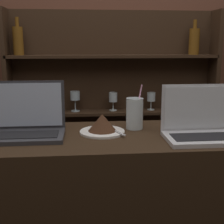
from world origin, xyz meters
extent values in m
cube|color=brown|center=(0.00, 1.24, 1.35)|extent=(7.00, 0.06, 2.70)
cube|color=#332114|center=(-0.73, 1.12, 0.80)|extent=(0.03, 0.18, 1.60)
cube|color=#332114|center=(0.74, 1.12, 0.80)|extent=(0.03, 0.18, 1.60)
cube|color=#332114|center=(0.00, 1.20, 0.80)|extent=(1.50, 0.02, 1.60)
cube|color=#332114|center=(0.00, 1.12, 0.48)|extent=(1.46, 0.18, 0.02)
cube|color=#332114|center=(0.00, 1.12, 0.88)|extent=(1.46, 0.18, 0.02)
cube|color=#332114|center=(0.00, 1.12, 1.28)|extent=(1.46, 0.18, 0.02)
cylinder|color=silver|center=(-0.55, 1.12, 0.89)|extent=(0.06, 0.06, 0.01)
cylinder|color=silver|center=(-0.55, 1.12, 0.93)|extent=(0.01, 0.01, 0.06)
cylinder|color=silver|center=(-0.55, 1.12, 0.99)|extent=(0.07, 0.07, 0.06)
cylinder|color=silver|center=(-0.27, 1.12, 0.89)|extent=(0.06, 0.06, 0.01)
cylinder|color=silver|center=(-0.27, 1.12, 0.94)|extent=(0.01, 0.01, 0.08)
cylinder|color=silver|center=(-0.27, 1.12, 1.01)|extent=(0.07, 0.07, 0.06)
cylinder|color=silver|center=(0.00, 1.12, 0.89)|extent=(0.05, 0.05, 0.01)
cylinder|color=silver|center=(0.00, 1.12, 0.93)|extent=(0.01, 0.01, 0.06)
cylinder|color=silver|center=(0.00, 1.12, 0.99)|extent=(0.06, 0.06, 0.07)
cylinder|color=silver|center=(0.28, 1.12, 0.89)|extent=(0.05, 0.05, 0.01)
cylinder|color=silver|center=(0.28, 1.12, 0.93)|extent=(0.01, 0.01, 0.06)
cylinder|color=silver|center=(0.28, 1.12, 0.99)|extent=(0.06, 0.06, 0.06)
cylinder|color=silver|center=(0.56, 1.12, 0.89)|extent=(0.06, 0.06, 0.01)
cylinder|color=silver|center=(0.56, 1.12, 0.92)|extent=(0.01, 0.01, 0.06)
cylinder|color=silver|center=(0.56, 1.12, 0.99)|extent=(0.06, 0.06, 0.07)
cylinder|color=brown|center=(-0.65, 1.12, 1.38)|extent=(0.07, 0.07, 0.19)
cylinder|color=brown|center=(-0.65, 1.12, 1.51)|extent=(0.02, 0.02, 0.06)
cylinder|color=brown|center=(0.58, 1.12, 1.38)|extent=(0.07, 0.07, 0.18)
cylinder|color=brown|center=(0.58, 1.12, 1.50)|extent=(0.03, 0.03, 0.06)
cube|color=#333338|center=(-0.46, 0.23, 0.97)|extent=(0.33, 0.21, 0.02)
cube|color=black|center=(-0.46, 0.22, 0.98)|extent=(0.28, 0.11, 0.00)
cube|color=#333338|center=(-0.46, 0.34, 1.09)|extent=(0.33, 0.00, 0.22)
cube|color=silver|center=(-0.46, 0.33, 1.09)|extent=(0.30, 0.01, 0.20)
cube|color=silver|center=(0.29, 0.14, 0.97)|extent=(0.32, 0.20, 0.02)
cube|color=black|center=(0.29, 0.13, 0.98)|extent=(0.28, 0.11, 0.00)
cube|color=silver|center=(0.29, 0.24, 1.09)|extent=(0.32, 0.00, 0.21)
cube|color=silver|center=(0.29, 0.23, 1.09)|extent=(0.30, 0.01, 0.19)
cylinder|color=white|center=(-0.13, 0.29, 0.97)|extent=(0.21, 0.21, 0.01)
cone|color=#422616|center=(-0.13, 0.29, 1.01)|extent=(0.13, 0.13, 0.08)
cube|color=#B7B7BC|center=(-0.07, 0.27, 0.98)|extent=(0.08, 0.16, 0.00)
cylinder|color=silver|center=(0.03, 0.35, 1.04)|extent=(0.08, 0.08, 0.15)
cylinder|color=#EA9EC6|center=(0.04, 0.35, 1.07)|extent=(0.04, 0.01, 0.21)
camera|label=1|loc=(-0.21, -1.09, 1.37)|focal=50.00mm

